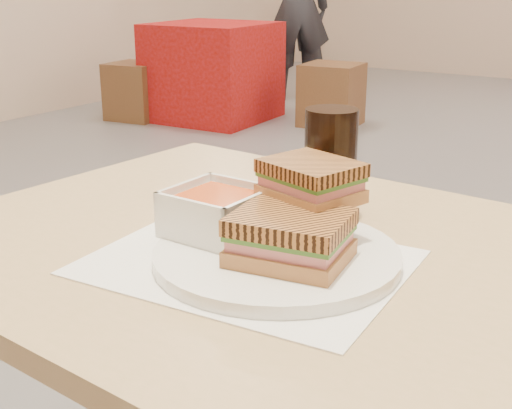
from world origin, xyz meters
The scene contains 11 objects.
main_table centered at (0.14, -1.96, 0.64)m, with size 1.25×0.79×0.75m.
tray_liner centered at (0.01, -2.02, 0.75)m, with size 0.38×0.31×0.00m.
plate centered at (0.04, -2.00, 0.76)m, with size 0.30×0.30×0.02m.
soup_bowl centered at (-0.05, -1.99, 0.79)m, with size 0.11×0.11×0.06m.
panini_lower centered at (0.07, -2.02, 0.80)m, with size 0.14×0.12×0.06m.
panini_upper centered at (0.05, -1.94, 0.84)m, with size 0.13×0.12×0.05m.
cola_glass centered at (0.02, -1.82, 0.83)m, with size 0.07×0.07×0.16m.
bg_table_0 centered at (-2.72, 1.60, 0.36)m, with size 0.86×0.86×0.72m.
bg_chair_0l centered at (-3.21, 1.28, 0.21)m, with size 0.42×0.42×0.43m.
bg_chair_0r centered at (-1.86, 1.88, 0.22)m, with size 0.44×0.44×0.45m.
patron_a centered at (-2.62, 2.69, 0.79)m, with size 0.68×0.66×1.58m.
Camera 1 is at (0.44, -2.65, 1.08)m, focal length 48.63 mm.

